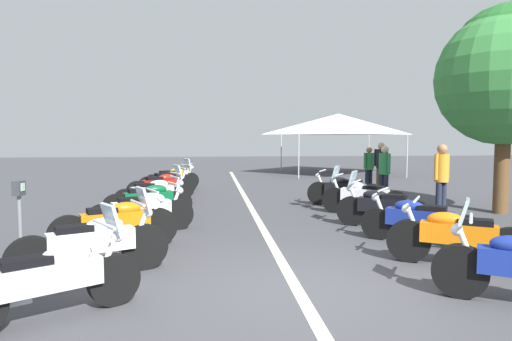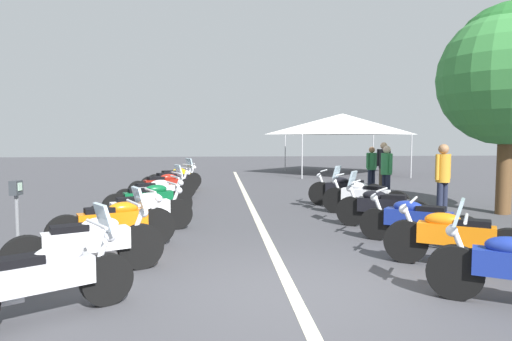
{
  "view_description": "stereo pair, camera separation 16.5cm",
  "coord_description": "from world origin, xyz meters",
  "px_view_note": "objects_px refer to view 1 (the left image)",
  "views": [
    {
      "loc": [
        -5.4,
        1.08,
        1.95
      ],
      "look_at": [
        5.43,
        0.0,
        1.14
      ],
      "focal_mm": 31.4,
      "sensor_mm": 36.0,
      "label": 1
    },
    {
      "loc": [
        -5.4,
        0.92,
        1.95
      ],
      "look_at": [
        5.43,
        0.0,
        1.14
      ],
      "focal_mm": 31.4,
      "sensor_mm": 36.0,
      "label": 2
    }
  ],
  "objects_px": {
    "motorcycle_left_row_8": "(173,178)",
    "motorcycle_right_row_4": "(363,196)",
    "motorcycle_left_row_0": "(53,278)",
    "motorcycle_left_row_1": "(94,243)",
    "motorcycle_left_row_6": "(162,186)",
    "bystander_2": "(381,163)",
    "motorcycle_right_row_5": "(345,190)",
    "parking_meter": "(19,207)",
    "motorcycle_right_row_2": "(418,220)",
    "bystander_0": "(384,169)",
    "motorcycle_left_row_7": "(169,181)",
    "motorcycle_left_row_5": "(154,193)",
    "roadside_tree_1": "(507,62)",
    "motorcycle_left_row_2": "(117,223)",
    "motorcycle_left_row_4": "(149,200)",
    "bystander_1": "(369,166)",
    "motorcycle_left_row_3": "(143,211)",
    "event_tent": "(338,124)",
    "motorcycle_right_row_3": "(382,206)",
    "roadside_tree_0": "(504,79)",
    "bystander_4": "(442,175)",
    "motorcycle_right_row_1": "(457,237)"
  },
  "relations": [
    {
      "from": "motorcycle_right_row_3",
      "to": "bystander_2",
      "type": "relative_size",
      "value": 1.0
    },
    {
      "from": "motorcycle_left_row_7",
      "to": "bystander_4",
      "type": "height_order",
      "value": "bystander_4"
    },
    {
      "from": "motorcycle_left_row_0",
      "to": "motorcycle_left_row_6",
      "type": "xyz_separation_m",
      "value": [
        9.05,
        -0.17,
        0.0
      ]
    },
    {
      "from": "motorcycle_left_row_5",
      "to": "roadside_tree_0",
      "type": "distance_m",
      "value": 9.5
    },
    {
      "from": "parking_meter",
      "to": "roadside_tree_0",
      "type": "xyz_separation_m",
      "value": [
        3.66,
        -10.24,
        2.51
      ]
    },
    {
      "from": "motorcycle_left_row_3",
      "to": "motorcycle_right_row_4",
      "type": "bearing_deg",
      "value": -5.75
    },
    {
      "from": "motorcycle_left_row_5",
      "to": "motorcycle_right_row_3",
      "type": "distance_m",
      "value": 6.02
    },
    {
      "from": "bystander_1",
      "to": "motorcycle_right_row_5",
      "type": "bearing_deg",
      "value": 119.24
    },
    {
      "from": "motorcycle_left_row_3",
      "to": "motorcycle_left_row_5",
      "type": "height_order",
      "value": "motorcycle_left_row_5"
    },
    {
      "from": "bystander_1",
      "to": "motorcycle_left_row_1",
      "type": "bearing_deg",
      "value": 110.94
    },
    {
      "from": "motorcycle_right_row_1",
      "to": "motorcycle_right_row_2",
      "type": "bearing_deg",
      "value": -62.21
    },
    {
      "from": "motorcycle_right_row_4",
      "to": "roadside_tree_1",
      "type": "bearing_deg",
      "value": -146.44
    },
    {
      "from": "motorcycle_right_row_5",
      "to": "bystander_0",
      "type": "distance_m",
      "value": 1.67
    },
    {
      "from": "parking_meter",
      "to": "event_tent",
      "type": "relative_size",
      "value": 0.22
    },
    {
      "from": "motorcycle_right_row_2",
      "to": "roadside_tree_0",
      "type": "height_order",
      "value": "roadside_tree_0"
    },
    {
      "from": "motorcycle_left_row_2",
      "to": "parking_meter",
      "type": "bearing_deg",
      "value": -172.74
    },
    {
      "from": "bystander_0",
      "to": "bystander_2",
      "type": "xyz_separation_m",
      "value": [
        2.05,
        -0.69,
        0.05
      ]
    },
    {
      "from": "motorcycle_left_row_0",
      "to": "motorcycle_left_row_1",
      "type": "relative_size",
      "value": 0.86
    },
    {
      "from": "motorcycle_right_row_1",
      "to": "roadside_tree_1",
      "type": "xyz_separation_m",
      "value": [
        4.48,
        -3.79,
        3.37
      ]
    },
    {
      "from": "motorcycle_right_row_2",
      "to": "bystander_0",
      "type": "relative_size",
      "value": 1.05
    },
    {
      "from": "motorcycle_left_row_6",
      "to": "event_tent",
      "type": "bearing_deg",
      "value": 20.72
    },
    {
      "from": "motorcycle_left_row_7",
      "to": "event_tent",
      "type": "relative_size",
      "value": 0.32
    },
    {
      "from": "parking_meter",
      "to": "motorcycle_left_row_8",
      "type": "bearing_deg",
      "value": 89.43
    },
    {
      "from": "motorcycle_left_row_8",
      "to": "motorcycle_right_row_4",
      "type": "xyz_separation_m",
      "value": [
        -5.91,
        -5.21,
        0.03
      ]
    },
    {
      "from": "motorcycle_left_row_1",
      "to": "motorcycle_right_row_3",
      "type": "bearing_deg",
      "value": 2.34
    },
    {
      "from": "motorcycle_right_row_5",
      "to": "parking_meter",
      "type": "distance_m",
      "value": 8.43
    },
    {
      "from": "motorcycle_left_row_7",
      "to": "motorcycle_left_row_8",
      "type": "relative_size",
      "value": 0.98
    },
    {
      "from": "motorcycle_right_row_4",
      "to": "roadside_tree_1",
      "type": "relative_size",
      "value": 0.36
    },
    {
      "from": "motorcycle_left_row_8",
      "to": "event_tent",
      "type": "bearing_deg",
      "value": 11.19
    },
    {
      "from": "motorcycle_left_row_4",
      "to": "motorcycle_right_row_5",
      "type": "bearing_deg",
      "value": -6.63
    },
    {
      "from": "motorcycle_left_row_8",
      "to": "motorcycle_right_row_5",
      "type": "relative_size",
      "value": 0.98
    },
    {
      "from": "motorcycle_left_row_4",
      "to": "bystander_0",
      "type": "bearing_deg",
      "value": -4.44
    },
    {
      "from": "motorcycle_right_row_3",
      "to": "roadside_tree_0",
      "type": "height_order",
      "value": "roadside_tree_0"
    },
    {
      "from": "motorcycle_right_row_2",
      "to": "motorcycle_right_row_5",
      "type": "relative_size",
      "value": 0.9
    },
    {
      "from": "motorcycle_right_row_5",
      "to": "motorcycle_left_row_4",
      "type": "bearing_deg",
      "value": 44.23
    },
    {
      "from": "motorcycle_left_row_1",
      "to": "motorcycle_left_row_6",
      "type": "bearing_deg",
      "value": 62.95
    },
    {
      "from": "parking_meter",
      "to": "bystander_4",
      "type": "distance_m",
      "value": 8.91
    },
    {
      "from": "bystander_0",
      "to": "bystander_1",
      "type": "height_order",
      "value": "bystander_0"
    },
    {
      "from": "motorcycle_left_row_5",
      "to": "roadside_tree_1",
      "type": "relative_size",
      "value": 0.37
    },
    {
      "from": "motorcycle_left_row_3",
      "to": "motorcycle_left_row_5",
      "type": "xyz_separation_m",
      "value": [
        3.04,
        0.16,
        -0.0
      ]
    },
    {
      "from": "motorcycle_left_row_4",
      "to": "motorcycle_right_row_4",
      "type": "distance_m",
      "value": 5.26
    },
    {
      "from": "motorcycle_left_row_6",
      "to": "bystander_2",
      "type": "relative_size",
      "value": 1.12
    },
    {
      "from": "motorcycle_left_row_0",
      "to": "motorcycle_left_row_1",
      "type": "bearing_deg",
      "value": 54.19
    },
    {
      "from": "motorcycle_left_row_2",
      "to": "motorcycle_right_row_3",
      "type": "height_order",
      "value": "motorcycle_right_row_3"
    },
    {
      "from": "bystander_0",
      "to": "roadside_tree_1",
      "type": "xyz_separation_m",
      "value": [
        -2.16,
        -2.28,
        2.84
      ]
    },
    {
      "from": "motorcycle_left_row_2",
      "to": "motorcycle_right_row_5",
      "type": "height_order",
      "value": "same"
    },
    {
      "from": "motorcycle_right_row_3",
      "to": "motorcycle_right_row_5",
      "type": "bearing_deg",
      "value": -58.82
    },
    {
      "from": "roadside_tree_0",
      "to": "event_tent",
      "type": "distance_m",
      "value": 12.68
    },
    {
      "from": "bystander_1",
      "to": "motorcycle_left_row_0",
      "type": "bearing_deg",
      "value": 114.83
    },
    {
      "from": "motorcycle_left_row_1",
      "to": "roadside_tree_1",
      "type": "relative_size",
      "value": 0.38
    }
  ]
}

